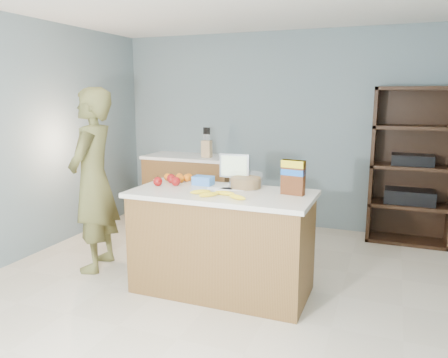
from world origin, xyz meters
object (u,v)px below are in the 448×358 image
(shelving_unit, at_px, (411,169))
(person, at_px, (93,180))
(counter_peninsula, at_px, (222,246))
(tv, at_px, (234,167))
(cereal_box, at_px, (293,175))

(shelving_unit, relative_size, person, 1.01)
(counter_peninsula, relative_size, tv, 5.53)
(person, height_order, tv, person)
(cereal_box, bearing_deg, tv, 159.18)
(shelving_unit, height_order, cereal_box, shelving_unit)
(tv, bearing_deg, counter_peninsula, -88.82)
(tv, xyz_separation_m, cereal_box, (0.59, -0.23, 0.01))
(person, bearing_deg, shelving_unit, 111.20)
(shelving_unit, height_order, tv, shelving_unit)
(shelving_unit, distance_m, tv, 2.33)
(cereal_box, bearing_deg, person, -177.91)
(counter_peninsula, bearing_deg, cereal_box, 10.14)
(shelving_unit, relative_size, cereal_box, 6.24)
(shelving_unit, xyz_separation_m, person, (-2.91, -2.01, 0.03))
(shelving_unit, bearing_deg, counter_peninsula, -127.11)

